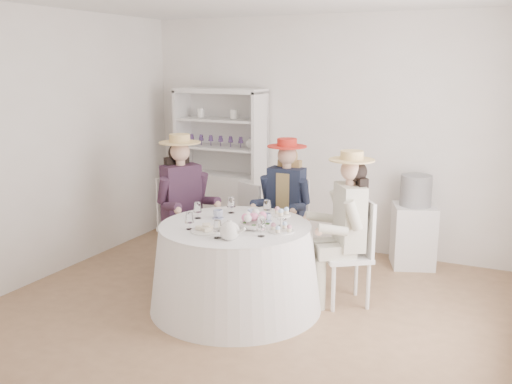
% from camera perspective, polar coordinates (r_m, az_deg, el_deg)
% --- Properties ---
extents(ground, '(4.50, 4.50, 0.00)m').
position_cam_1_polar(ground, '(5.27, -0.48, -11.43)').
color(ground, olive).
rests_on(ground, ground).
extents(wall_back, '(4.50, 0.00, 4.50)m').
position_cam_1_polar(wall_back, '(6.71, 7.04, 5.74)').
color(wall_back, silver).
rests_on(wall_back, ground).
extents(wall_front, '(4.50, 0.00, 4.50)m').
position_cam_1_polar(wall_front, '(3.23, -16.25, -2.22)').
color(wall_front, silver).
rests_on(wall_front, ground).
extents(wall_left, '(0.00, 4.50, 4.50)m').
position_cam_1_polar(wall_left, '(6.19, -19.65, 4.51)').
color(wall_left, silver).
rests_on(wall_left, ground).
extents(tea_table, '(1.54, 1.54, 0.77)m').
position_cam_1_polar(tea_table, '(5.14, -2.05, -7.45)').
color(tea_table, white).
rests_on(tea_table, ground).
extents(hutch, '(1.23, 0.74, 1.86)m').
position_cam_1_polar(hutch, '(7.11, -3.42, 0.60)').
color(hutch, silver).
rests_on(hutch, ground).
extents(side_table, '(0.55, 0.55, 0.67)m').
position_cam_1_polar(side_table, '(6.41, 15.44, -4.24)').
color(side_table, silver).
rests_on(side_table, ground).
extents(hatbox, '(0.38, 0.38, 0.33)m').
position_cam_1_polar(hatbox, '(6.28, 15.71, 0.14)').
color(hatbox, black).
rests_on(hatbox, side_table).
extents(guest_left, '(0.63, 0.58, 1.47)m').
position_cam_1_polar(guest_left, '(5.84, -7.36, -0.51)').
color(guest_left, silver).
rests_on(guest_left, ground).
extents(guest_mid, '(0.51, 0.53, 1.42)m').
position_cam_1_polar(guest_mid, '(5.86, 2.98, -0.63)').
color(guest_mid, silver).
rests_on(guest_mid, ground).
extents(guest_right, '(0.61, 0.57, 1.42)m').
position_cam_1_polar(guest_right, '(5.15, 9.08, -2.73)').
color(guest_right, silver).
rests_on(guest_right, ground).
extents(spare_chair, '(0.50, 0.50, 0.91)m').
position_cam_1_polar(spare_chair, '(6.21, 0.02, -2.83)').
color(spare_chair, silver).
rests_on(spare_chair, ground).
extents(teacup_a, '(0.10, 0.10, 0.07)m').
position_cam_1_polar(teacup_a, '(5.22, -3.81, -2.28)').
color(teacup_a, white).
rests_on(teacup_a, tea_table).
extents(teacup_b, '(0.08, 0.08, 0.07)m').
position_cam_1_polar(teacup_b, '(5.24, -0.46, -2.21)').
color(teacup_b, white).
rests_on(teacup_b, tea_table).
extents(teacup_c, '(0.10, 0.10, 0.07)m').
position_cam_1_polar(teacup_c, '(5.11, 1.07, -2.62)').
color(teacup_c, white).
rests_on(teacup_c, tea_table).
extents(flower_bowl, '(0.22, 0.22, 0.05)m').
position_cam_1_polar(flower_bowl, '(4.87, -0.32, -3.47)').
color(flower_bowl, white).
rests_on(flower_bowl, tea_table).
extents(flower_arrangement, '(0.19, 0.18, 0.07)m').
position_cam_1_polar(flower_arrangement, '(4.91, -0.07, -2.58)').
color(flower_arrangement, pink).
rests_on(flower_arrangement, tea_table).
extents(table_teapot, '(0.23, 0.16, 0.17)m').
position_cam_1_polar(table_teapot, '(4.59, -2.65, -3.90)').
color(table_teapot, white).
rests_on(table_teapot, tea_table).
extents(sandwich_plate, '(0.27, 0.27, 0.06)m').
position_cam_1_polar(sandwich_plate, '(4.84, -4.99, -3.78)').
color(sandwich_plate, white).
rests_on(sandwich_plate, tea_table).
extents(cupcake_stand, '(0.22, 0.22, 0.20)m').
position_cam_1_polar(cupcake_stand, '(4.80, 2.55, -3.13)').
color(cupcake_stand, white).
rests_on(cupcake_stand, tea_table).
extents(stemware_set, '(0.87, 0.88, 0.15)m').
position_cam_1_polar(stemware_set, '(5.00, -2.09, -2.47)').
color(stemware_set, white).
rests_on(stemware_set, tea_table).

